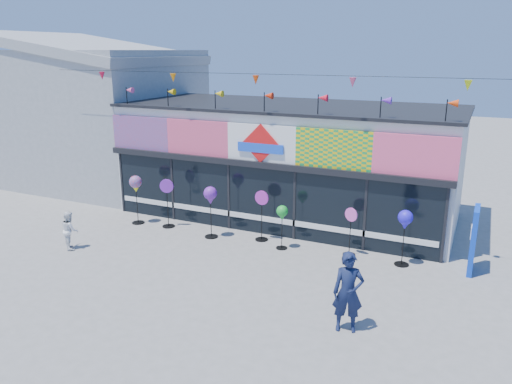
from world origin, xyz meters
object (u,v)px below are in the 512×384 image
Objects in this scene: blue_sign at (473,240)px; spinner_1 at (167,202)px; spinner_5 at (350,230)px; child at (70,230)px; spinner_0 at (136,185)px; spinner_4 at (282,214)px; spinner_6 at (405,221)px; spinner_2 at (210,197)px; adult_man at (348,292)px; spinner_3 at (262,214)px.

blue_sign is 1.09× the size of spinner_1.
spinner_1 is at bearing -178.28° from spinner_5.
child is at bearing -162.93° from blue_sign.
spinner_0 is at bearing -177.48° from spinner_5.
spinner_4 is 0.85× the size of spinner_6.
spinner_1 is 0.99× the size of spinner_2.
spinner_1 is 1.95m from spinner_2.
spinner_0 is 0.96× the size of adult_man.
spinner_3 is 4.52m from spinner_6.
spinner_2 is at bearing -1.95° from spinner_0.
spinner_0 is at bearing -178.36° from spinner_6.
blue_sign is at bearing 2.81° from spinner_1.
adult_man is at bearing -50.90° from spinner_4.
adult_man is (3.95, -4.19, 0.03)m from spinner_3.
adult_man is at bearing -97.54° from spinner_6.
spinner_1 is at bearing -179.14° from spinner_6.
child is at bearing -142.65° from spinner_2.
blue_sign is 5.04m from adult_man.
spinner_0 is 5.59m from spinner_4.
spinner_3 is at bearing -109.22° from child.
spinner_1 is 1.15× the size of spinner_5.
spinner_1 is 1.43× the size of child.
spinner_1 is 8.45m from adult_man.
spinner_4 is (5.58, -0.04, -0.28)m from spinner_0.
spinner_2 is (-7.93, -0.73, 0.45)m from blue_sign.
adult_man reaches higher than spinner_6.
spinner_3 is (4.71, 0.36, -0.52)m from spinner_0.
spinner_3 is at bearing 4.36° from spinner_0.
spinner_0 is at bearing -59.41° from child.
blue_sign reaches higher than adult_man.
child is at bearing -155.42° from spinner_4.
spinner_4 is (2.49, 0.07, -0.26)m from spinner_2.
spinner_0 is 1.01× the size of spinner_2.
spinner_6 is (-1.81, -0.36, 0.39)m from blue_sign.
blue_sign is 1.25× the size of spinner_5.
spinner_3 is 5.76m from adult_man.
spinner_3 reaches higher than spinner_4.
spinner_4 is 6.63m from child.
spinner_0 reaches higher than spinner_4.
blue_sign is at bearing 5.25° from spinner_2.
spinner_0 is 7.67m from spinner_5.
spinner_0 is at bearing 139.11° from adult_man.
spinner_3 is (3.50, 0.22, -0.03)m from spinner_1.
adult_man is (3.08, -3.79, -0.21)m from spinner_4.
blue_sign reaches higher than spinner_0.
spinner_1 is at bearing 134.90° from adult_man.
spinner_0 is 1.31m from spinner_1.
spinner_6 is (8.00, 0.12, 0.42)m from spinner_1.
adult_man reaches higher than spinner_0.
spinner_1 is at bearing -176.72° from blue_sign.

